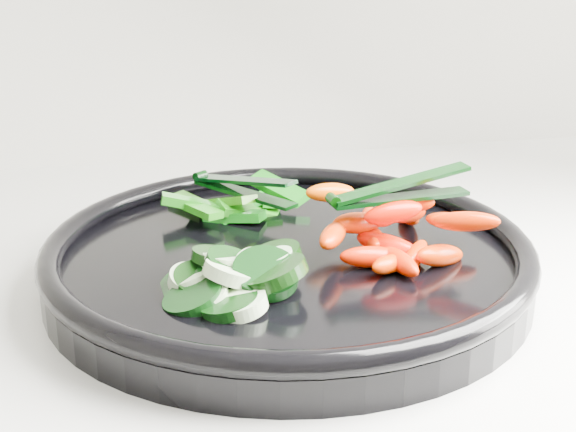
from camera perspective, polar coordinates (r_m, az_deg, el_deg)
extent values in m
cube|color=silver|center=(0.78, 18.46, -1.85)|extent=(2.02, 0.62, 0.03)
cylinder|color=black|center=(0.62, 0.00, -3.68)|extent=(0.45, 0.45, 0.02)
torus|color=black|center=(0.61, 0.00, -2.10)|extent=(0.45, 0.45, 0.02)
cylinder|color=black|center=(0.54, -6.75, -5.80)|extent=(0.06, 0.06, 0.03)
cylinder|color=beige|center=(0.54, -5.97, -5.71)|extent=(0.05, 0.05, 0.02)
cylinder|color=black|center=(0.56, -6.14, -4.71)|extent=(0.05, 0.05, 0.02)
cylinder|color=beige|center=(0.56, -6.77, -4.63)|extent=(0.04, 0.04, 0.02)
cylinder|color=black|center=(0.53, -4.20, -6.30)|extent=(0.05, 0.05, 0.02)
cylinder|color=beige|center=(0.53, -3.44, -6.33)|extent=(0.05, 0.05, 0.02)
cylinder|color=black|center=(0.58, -3.30, -3.75)|extent=(0.06, 0.06, 0.03)
cylinder|color=beige|center=(0.58, -2.99, -3.78)|extent=(0.03, 0.03, 0.02)
cylinder|color=black|center=(0.56, -6.58, -4.63)|extent=(0.04, 0.05, 0.01)
cylinder|color=#D4ECBD|center=(0.56, -5.36, -4.56)|extent=(0.03, 0.03, 0.01)
cylinder|color=black|center=(0.56, -6.90, -4.58)|extent=(0.05, 0.05, 0.03)
cylinder|color=#CCECBD|center=(0.56, -6.69, -4.56)|extent=(0.05, 0.05, 0.02)
cylinder|color=black|center=(0.55, -0.99, -4.15)|extent=(0.07, 0.07, 0.03)
cylinder|color=#E5F9C7|center=(0.55, -0.82, -3.72)|extent=(0.04, 0.04, 0.02)
cylinder|color=black|center=(0.57, -4.96, -2.95)|extent=(0.05, 0.05, 0.02)
cylinder|color=beige|center=(0.57, -4.34, -3.27)|extent=(0.05, 0.05, 0.02)
cylinder|color=black|center=(0.56, -3.85, -3.60)|extent=(0.06, 0.06, 0.03)
cylinder|color=#D8EDBD|center=(0.55, -4.28, -4.13)|extent=(0.04, 0.04, 0.03)
cylinder|color=black|center=(0.55, -1.59, -4.09)|extent=(0.07, 0.06, 0.03)
cylinder|color=#E0F6C5|center=(0.56, -2.22, -3.57)|extent=(0.04, 0.04, 0.02)
cylinder|color=black|center=(0.57, -1.02, -2.91)|extent=(0.04, 0.04, 0.02)
cylinder|color=beige|center=(0.57, -1.17, -3.15)|extent=(0.04, 0.04, 0.02)
ellipsoid|color=#FF4100|center=(0.60, 9.07, -2.76)|extent=(0.04, 0.04, 0.02)
ellipsoid|color=#FF2C00|center=(0.59, 5.99, -2.91)|extent=(0.05, 0.02, 0.02)
ellipsoid|color=#F71100|center=(0.59, 7.97, -3.23)|extent=(0.03, 0.05, 0.02)
ellipsoid|color=#DC3400|center=(0.60, 10.75, -2.77)|extent=(0.05, 0.04, 0.03)
ellipsoid|color=#FF4A00|center=(0.63, 6.11, -1.63)|extent=(0.03, 0.05, 0.02)
ellipsoid|color=red|center=(0.58, 7.21, -3.41)|extent=(0.04, 0.03, 0.02)
ellipsoid|color=#FF2500|center=(0.61, 7.18, -2.13)|extent=(0.05, 0.05, 0.03)
ellipsoid|color=#DB3D00|center=(0.68, 8.59, 0.05)|extent=(0.02, 0.05, 0.02)
ellipsoid|color=#FF4A00|center=(0.66, 5.85, -0.28)|extent=(0.03, 0.05, 0.02)
ellipsoid|color=red|center=(0.59, 3.22, -1.38)|extent=(0.04, 0.05, 0.02)
ellipsoid|color=#FF2700|center=(0.64, 8.39, 0.25)|extent=(0.06, 0.05, 0.03)
ellipsoid|color=#EF3300|center=(0.63, 6.98, -0.07)|extent=(0.04, 0.04, 0.02)
ellipsoid|color=#FF3300|center=(0.62, 4.98, -0.49)|extent=(0.05, 0.04, 0.03)
ellipsoid|color=#FF6200|center=(0.63, 11.69, -0.41)|extent=(0.05, 0.02, 0.02)
ellipsoid|color=#EE3300|center=(0.62, 8.46, 0.89)|extent=(0.04, 0.04, 0.02)
ellipsoid|color=#F66300|center=(0.64, 3.04, 1.69)|extent=(0.05, 0.03, 0.02)
ellipsoid|color=#FF1300|center=(0.60, 7.49, 0.26)|extent=(0.05, 0.02, 0.02)
ellipsoid|color=#F61000|center=(0.59, 12.53, -0.38)|extent=(0.05, 0.04, 0.02)
cube|color=#21720A|center=(0.69, -2.57, 0.33)|extent=(0.07, 0.04, 0.03)
cube|color=#16710A|center=(0.72, -1.35, 1.07)|extent=(0.02, 0.05, 0.02)
cube|color=#0B740B|center=(0.68, -3.83, -0.01)|extent=(0.05, 0.04, 0.02)
cube|color=#0A6B0D|center=(0.70, -3.21, 0.41)|extent=(0.06, 0.04, 0.02)
cube|color=#27720A|center=(0.72, -6.90, 0.88)|extent=(0.04, 0.05, 0.01)
cube|color=#106F0A|center=(0.71, -5.96, 0.76)|extent=(0.04, 0.06, 0.02)
cube|color=#226309|center=(0.69, -4.21, 1.06)|extent=(0.04, 0.05, 0.02)
cube|color=#0B7412|center=(0.69, -6.82, 0.87)|extent=(0.05, 0.02, 0.02)
cube|color=#0E720A|center=(0.68, -6.46, 0.56)|extent=(0.04, 0.05, 0.01)
cube|color=#09650B|center=(0.72, -0.66, 1.99)|extent=(0.05, 0.06, 0.02)
cylinder|color=black|center=(0.59, 3.22, 1.16)|extent=(0.01, 0.01, 0.01)
cube|color=black|center=(0.61, 8.01, 1.29)|extent=(0.11, 0.03, 0.00)
cube|color=black|center=(0.61, 8.07, 2.31)|extent=(0.11, 0.03, 0.02)
cylinder|color=black|center=(0.73, -6.25, 2.87)|extent=(0.01, 0.01, 0.01)
cube|color=black|center=(0.69, -3.15, 1.63)|extent=(0.08, 0.10, 0.00)
cube|color=black|center=(0.69, -3.16, 2.54)|extent=(0.08, 0.10, 0.02)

